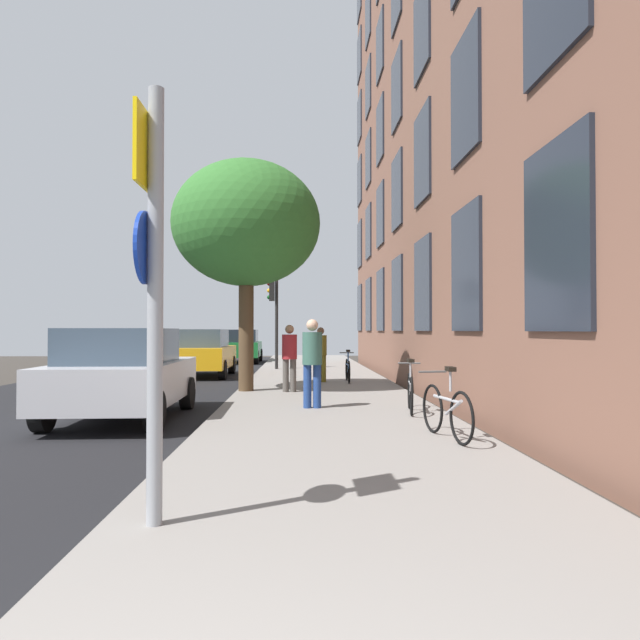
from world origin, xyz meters
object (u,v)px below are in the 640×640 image
object	(u,v)px
pedestrian_1	(289,354)
car_1	(202,352)
bicycle_2	(348,369)
pedestrian_2	(321,351)
traffic_light	(274,307)
car_0	(123,373)
car_2	(242,346)
bicycle_1	(410,391)
bicycle_0	(446,410)
sign_post	(152,273)
tree_near	(246,224)
pedestrian_0	(312,357)

from	to	relation	value
pedestrian_1	car_1	size ratio (longest dim) A/B	0.39
pedestrian_1	bicycle_2	bearing A→B (deg)	58.38
pedestrian_2	pedestrian_1	bearing A→B (deg)	-107.62
traffic_light	pedestrian_1	size ratio (longest dim) A/B	2.15
pedestrian_1	car_0	world-z (taller)	pedestrian_1
pedestrian_2	car_2	world-z (taller)	pedestrian_2
bicycle_1	pedestrian_1	world-z (taller)	pedestrian_1
bicycle_0	bicycle_1	bearing A→B (deg)	89.88
sign_post	traffic_light	xyz separation A→B (m)	(0.16, 18.00, 0.45)
bicycle_1	pedestrian_2	xyz separation A→B (m)	(-1.39, 6.23, 0.52)
tree_near	bicycle_2	world-z (taller)	tree_near
pedestrian_0	car_2	xyz separation A→B (m)	(-3.04, 17.67, -0.24)
car_2	pedestrian_2	bearing A→B (deg)	-74.23
pedestrian_0	car_0	distance (m)	3.43
pedestrian_2	car_0	world-z (taller)	pedestrian_2
pedestrian_0	car_1	size ratio (longest dim) A/B	0.41
pedestrian_2	bicycle_1	bearing A→B (deg)	-77.40
sign_post	car_2	bearing A→B (deg)	93.91
bicycle_0	car_2	world-z (taller)	car_2
sign_post	car_0	world-z (taller)	sign_post
bicycle_0	tree_near	bearing A→B (deg)	116.98
bicycle_0	bicycle_1	size ratio (longest dim) A/B	1.01
sign_post	pedestrian_1	bearing A→B (deg)	84.69
tree_near	sign_post	bearing A→B (deg)	-89.01
sign_post	car_1	size ratio (longest dim) A/B	0.81
tree_near	car_1	bearing A→B (deg)	109.05
traffic_light	bicycle_2	bearing A→B (deg)	-67.72
pedestrian_0	pedestrian_1	world-z (taller)	pedestrian_0
tree_near	car_0	world-z (taller)	tree_near
tree_near	pedestrian_1	distance (m)	3.34
tree_near	car_0	distance (m)	5.42
bicycle_1	car_0	distance (m)	5.14
bicycle_0	pedestrian_2	world-z (taller)	pedestrian_2
tree_near	pedestrian_0	world-z (taller)	tree_near
bicycle_2	pedestrian_2	size ratio (longest dim) A/B	1.07
car_1	bicycle_2	bearing A→B (deg)	-36.75
traffic_light	car_0	bearing A→B (deg)	-100.22
bicycle_1	pedestrian_1	size ratio (longest dim) A/B	1.01
sign_post	car_2	distance (m)	24.41
sign_post	bicycle_0	world-z (taller)	sign_post
pedestrian_0	sign_post	bearing A→B (deg)	-101.67
bicycle_2	car_1	xyz separation A→B (m)	(-4.72, 3.52, 0.36)
pedestrian_0	car_1	bearing A→B (deg)	111.41
pedestrian_0	bicycle_0	bearing A→B (deg)	-61.55
pedestrian_2	car_0	size ratio (longest dim) A/B	0.37
sign_post	bicycle_0	xyz separation A→B (m)	(3.13, 3.42, -1.53)
car_0	tree_near	bearing A→B (deg)	64.67
bicycle_0	bicycle_1	xyz separation A→B (m)	(0.01, 2.63, -0.01)
bicycle_2	pedestrian_2	xyz separation A→B (m)	(-0.78, 0.03, 0.53)
car_0	pedestrian_2	bearing A→B (deg)	59.05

